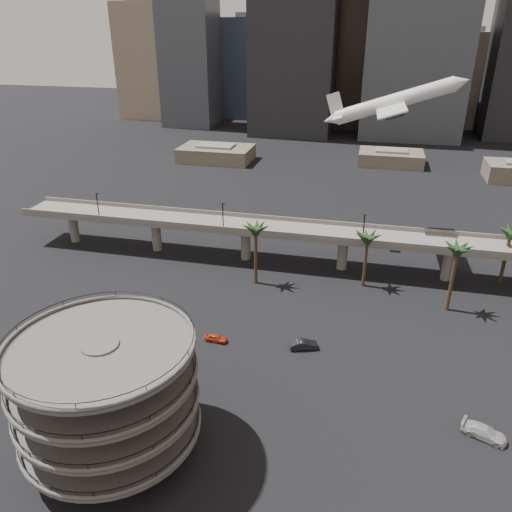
% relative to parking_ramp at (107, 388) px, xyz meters
% --- Properties ---
extents(ground, '(700.00, 700.00, 0.00)m').
position_rel_parking_ramp_xyz_m(ground, '(13.00, 4.00, -9.84)').
color(ground, black).
rests_on(ground, ground).
extents(parking_ramp, '(22.20, 22.20, 17.35)m').
position_rel_parking_ramp_xyz_m(parking_ramp, '(0.00, 0.00, 0.00)').
color(parking_ramp, '#4B4846').
rests_on(parking_ramp, ground).
extents(overpass, '(130.00, 9.30, 14.70)m').
position_rel_parking_ramp_xyz_m(overpass, '(13.00, 59.00, -2.50)').
color(overpass, slate).
rests_on(overpass, ground).
extents(palm_trees, '(54.40, 18.40, 14.00)m').
position_rel_parking_ramp_xyz_m(palm_trees, '(34.48, 51.47, 1.46)').
color(palm_trees, '#45321D').
rests_on(palm_trees, ground).
extents(low_buildings, '(135.00, 27.50, 6.80)m').
position_rel_parking_ramp_xyz_m(low_buildings, '(19.89, 146.30, -6.97)').
color(low_buildings, brown).
rests_on(low_buildings, ground).
extents(skyline, '(269.00, 86.00, 132.75)m').
position_rel_parking_ramp_xyz_m(skyline, '(28.12, 221.08, 38.76)').
color(skyline, gray).
rests_on(skyline, ground).
extents(airborne_jet, '(31.47, 27.99, 12.88)m').
position_rel_parking_ramp_xyz_m(airborne_jet, '(31.57, 76.73, 23.75)').
color(airborne_jet, silver).
rests_on(airborne_jet, ground).
extents(car_a, '(3.98, 1.81, 1.32)m').
position_rel_parking_ramp_xyz_m(car_a, '(5.32, 25.77, -9.17)').
color(car_a, red).
rests_on(car_a, ground).
extents(car_b, '(5.09, 3.13, 1.58)m').
position_rel_parking_ramp_xyz_m(car_b, '(20.25, 27.14, -9.04)').
color(car_b, black).
rests_on(car_b, ground).
extents(car_c, '(6.20, 4.28, 1.67)m').
position_rel_parking_ramp_xyz_m(car_c, '(46.34, 13.07, -9.00)').
color(car_c, '#BBBAB6').
rests_on(car_c, ground).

